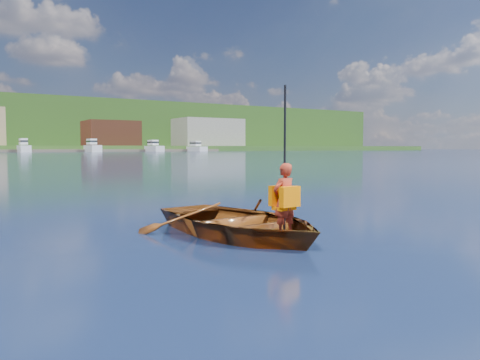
# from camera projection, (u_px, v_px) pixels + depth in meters

# --- Properties ---
(ground) EXTENTS (600.00, 600.00, 0.00)m
(ground) POSITION_uv_depth(u_px,v_px,m) (289.00, 242.00, 7.03)
(ground) COLOR #142743
(ground) RESTS_ON ground
(rowboat) EXTENTS (2.87, 3.74, 0.72)m
(rowboat) POSITION_uv_depth(u_px,v_px,m) (239.00, 222.00, 7.53)
(rowboat) COLOR #6E330B
(rowboat) RESTS_ON ground
(child_paddler) EXTENTS (0.42, 0.37, 2.25)m
(child_paddler) POSITION_uv_depth(u_px,v_px,m) (284.00, 199.00, 6.89)
(child_paddler) COLOR #A5301C
(child_paddler) RESTS_ON ground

